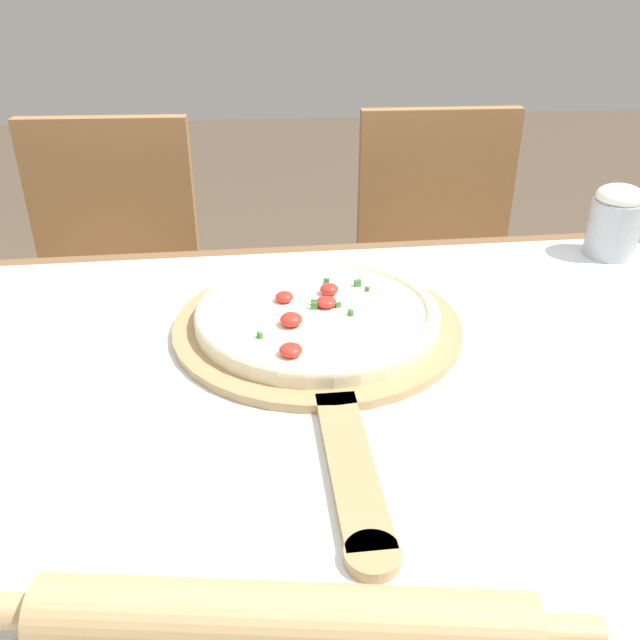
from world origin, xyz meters
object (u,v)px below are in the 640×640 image
pizza_peel (319,334)px  rolling_pin (283,622)px  flour_cup (615,220)px  chair_right (438,272)px  pizza (317,313)px  chair_left (115,288)px

pizza_peel → rolling_pin: size_ratio=1.38×
rolling_pin → flour_cup: bearing=48.2°
pizza_peel → flour_cup: (0.52, 0.22, 0.06)m
chair_right → rolling_pin: bearing=-109.2°
pizza_peel → rolling_pin: bearing=-100.1°
pizza → rolling_pin: (-0.08, -0.47, 0.00)m
pizza_peel → chair_left: chair_left is taller
chair_left → rolling_pin: bearing=-71.0°
chair_left → flour_cup: (0.92, -0.48, 0.30)m
chair_right → flour_cup: 0.58m
chair_left → flour_cup: 1.08m
pizza_peel → rolling_pin: rolling_pin is taller
pizza → chair_right: chair_right is taller
chair_left → pizza: bearing=-55.9°
pizza_peel → chair_right: chair_right is taller
pizza → chair_left: 0.83m
pizza_peel → chair_left: 0.84m
rolling_pin → chair_left: chair_left is taller
rolling_pin → flour_cup: (0.60, 0.67, 0.03)m
pizza_peel → pizza: bearing=90.6°
pizza → chair_left: bearing=120.6°
rolling_pin → chair_right: 1.27m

